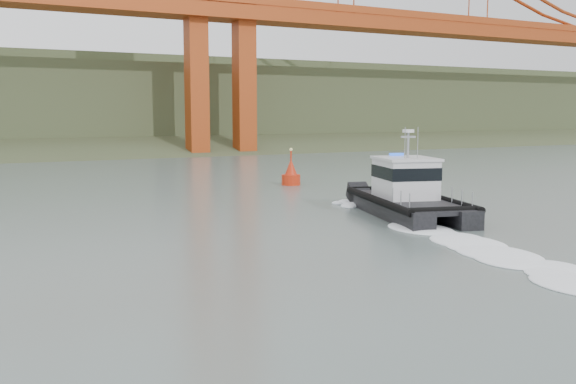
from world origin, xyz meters
The scene contains 4 objects.
ground centered at (0.00, 0.00, 0.00)m, with size 400.00×400.00×0.00m, color slate.
headlands centered at (0.00, 125.50, 7.05)m, with size 500.00×105.36×27.12m.
patrol_boat centered at (10.14, 12.61, 1.44)m, with size 7.27×12.52×5.73m.
nav_buoy centered at (11.64, 31.60, 0.95)m, with size 1.73×1.73×3.60m.
Camera 1 is at (-15.62, -20.27, 6.60)m, focal length 40.00 mm.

